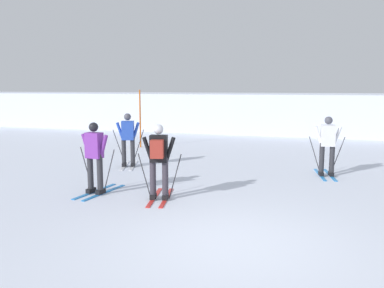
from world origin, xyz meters
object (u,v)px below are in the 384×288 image
skier_white (327,145)px  skier_black (159,158)px  skier_purple (95,156)px  trail_marker_pole (140,119)px  skier_blue (128,138)px

skier_white → skier_black: same height
skier_black → skier_white: bearing=45.9°
skier_purple → trail_marker_pole: trail_marker_pole is taller
skier_blue → trail_marker_pole: bearing=110.1°
trail_marker_pole → skier_blue: bearing=-69.9°
skier_black → trail_marker_pole: 8.13m
skier_blue → trail_marker_pole: size_ratio=0.71×
skier_black → trail_marker_pole: (-3.84, 7.17, 0.26)m
skier_black → skier_purple: bearing=179.1°
skier_purple → trail_marker_pole: (-2.20, 7.14, 0.29)m
skier_white → skier_blue: (-6.00, -0.50, 0.00)m
skier_white → trail_marker_pole: (-7.44, 3.45, 0.29)m
skier_white → trail_marker_pole: 8.21m
skier_white → skier_blue: 6.02m
skier_blue → skier_purple: bearing=-76.6°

